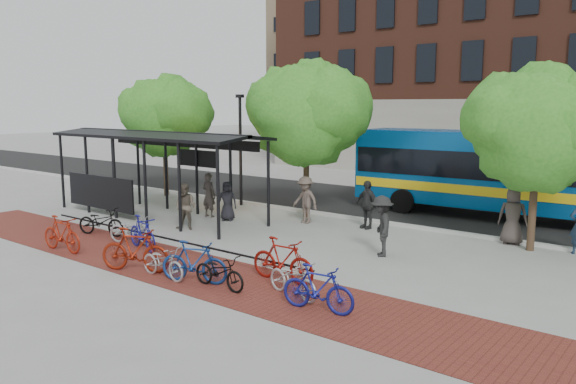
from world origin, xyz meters
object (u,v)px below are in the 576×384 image
Objects in this scene: tree_a at (166,113)px; bus at (515,170)px; bike_7 at (194,262)px; tree_b at (309,110)px; tree_c at (542,124)px; pedestrian_1 at (209,195)px; bus_shelter at (154,145)px; bike_1 at (62,234)px; pedestrian_3 at (305,200)px; pedestrian_8 at (186,207)px; bike_8 at (219,272)px; lamp_post_left at (240,147)px; bike_2 at (132,230)px; bike_5 at (135,250)px; pedestrian_4 at (367,205)px; pedestrian_0 at (227,201)px; pedestrian_6 at (513,216)px; bike_10 at (293,279)px; bike_3 at (142,233)px; bike_0 at (101,222)px; pedestrian_9 at (382,226)px; bike_9 at (283,260)px; bike_11 at (318,289)px; bike_6 at (163,262)px.

bus is at bearing 16.57° from tree_a.
tree_b is at bearing -3.37° from bike_7.
tree_c reaches higher than pedestrian_1.
bike_1 is at bearing -67.37° from bus_shelter.
bus_shelter is at bearing 36.17° from bike_7.
pedestrian_3 is 1.07× the size of pedestrian_8.
bike_8 is 0.91× the size of pedestrian_1.
bike_2 is at bearing -74.43° from lamp_post_left.
bike_5 is (3.68, 0.09, 0.06)m from bike_1.
bike_5 reaches higher than bike_1.
lamp_post_left is 2.78× the size of pedestrian_4.
tree_c is at bearing -16.79° from pedestrian_0.
bike_2 is at bearing 25.13° from pedestrian_6.
bike_10 is 1.00× the size of pedestrian_8.
bike_3 is 1.00× the size of pedestrian_1.
bike_0 is 1.14× the size of bike_8.
tree_c reaches higher than pedestrian_9.
bike_9 is at bearing -119.98° from tree_c.
pedestrian_4 reaches higher than bike_1.
bike_7 is at bearing 96.61° from bike_8.
bike_2 is 1.00× the size of bike_11.
bike_9 is 2.32m from bike_11.
tree_c is 3.44× the size of bike_6.
bus is 6.87× the size of bike_0.
pedestrian_9 reaches higher than bike_0.
lamp_post_left is 14.17m from bike_11.
bike_10 is at bearing -72.69° from bike_6.
pedestrian_6 reaches higher than bike_1.
pedestrian_0 is (-2.95, 6.72, 0.17)m from bike_5.
pedestrian_1 is 6.69m from pedestrian_4.
bike_5 is at bearing -85.07° from tree_b.
tree_a is 11.87m from bike_1.
pedestrian_3 reaches higher than bike_7.
bike_2 reaches higher than bike_6.
bike_6 is (3.84, -1.82, -0.02)m from bike_2.
tree_b is 10.50m from bike_8.
bike_11 is (9.50, 0.74, -0.03)m from bike_1.
bike_11 is 9.64m from pedestrian_8.
bike_11 is (1.99, -1.20, -0.05)m from bike_9.
pedestrian_1 is 0.95× the size of pedestrian_6.
bike_11 is (2.92, 0.23, 0.10)m from bike_8.
bike_9 is at bearing -58.36° from tree_b.
tree_b reaches higher than tree_a.
tree_c is 3.38× the size of pedestrian_8.
pedestrian_6 is at bearing -3.49° from bike_10.
tree_a is at bearing 27.19° from bike_2.
bike_5 is (0.81, -9.39, -3.83)m from tree_b.
bike_3 is (4.21, -3.92, -2.44)m from bus_shelter.
bike_11 is at bearing 67.60° from pedestrian_6.
pedestrian_8 is at bearing -69.50° from lamp_post_left.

